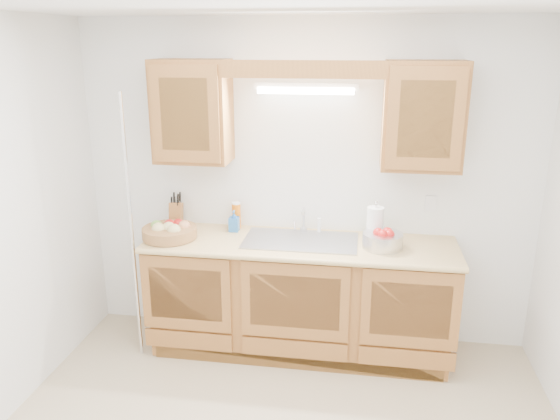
% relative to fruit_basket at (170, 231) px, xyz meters
% --- Properties ---
extents(room, '(3.52, 3.50, 2.50)m').
position_rel_fruit_basket_xyz_m(room, '(0.98, -1.12, 0.29)').
color(room, tan).
rests_on(room, ground).
extents(base_cabinets, '(2.20, 0.60, 0.86)m').
position_rel_fruit_basket_xyz_m(base_cabinets, '(0.98, 0.08, -0.52)').
color(base_cabinets, '#9D642E').
rests_on(base_cabinets, ground).
extents(countertop, '(2.30, 0.63, 0.04)m').
position_rel_fruit_basket_xyz_m(countertop, '(0.98, 0.06, -0.08)').
color(countertop, '#DAB772').
rests_on(countertop, base_cabinets).
extents(upper_cabinet_left, '(0.55, 0.33, 0.75)m').
position_rel_fruit_basket_xyz_m(upper_cabinet_left, '(0.15, 0.21, 0.87)').
color(upper_cabinet_left, '#9D642E').
rests_on(upper_cabinet_left, room).
extents(upper_cabinet_right, '(0.55, 0.33, 0.75)m').
position_rel_fruit_basket_xyz_m(upper_cabinet_right, '(1.81, 0.21, 0.87)').
color(upper_cabinet_right, '#9D642E').
rests_on(upper_cabinet_right, room).
extents(valance, '(2.20, 0.05, 0.12)m').
position_rel_fruit_basket_xyz_m(valance, '(0.98, 0.07, 1.18)').
color(valance, '#9D642E').
rests_on(valance, room).
extents(fluorescent_fixture, '(0.76, 0.08, 0.08)m').
position_rel_fruit_basket_xyz_m(fluorescent_fixture, '(0.98, 0.30, 1.04)').
color(fluorescent_fixture, white).
rests_on(fluorescent_fixture, room).
extents(sink, '(0.84, 0.46, 0.36)m').
position_rel_fruit_basket_xyz_m(sink, '(0.98, 0.09, -0.13)').
color(sink, '#9E9EA3').
rests_on(sink, countertop).
extents(wire_shelf_pole, '(0.03, 0.03, 2.00)m').
position_rel_fruit_basket_xyz_m(wire_shelf_pole, '(-0.22, -0.19, 0.04)').
color(wire_shelf_pole, silver).
rests_on(wire_shelf_pole, ground).
extents(outlet_plate, '(0.08, 0.01, 0.12)m').
position_rel_fruit_basket_xyz_m(outlet_plate, '(1.93, 0.37, 0.19)').
color(outlet_plate, white).
rests_on(outlet_plate, room).
extents(fruit_basket, '(0.41, 0.41, 0.13)m').
position_rel_fruit_basket_xyz_m(fruit_basket, '(0.00, 0.00, 0.00)').
color(fruit_basket, '#9C6C3F').
rests_on(fruit_basket, countertop).
extents(knife_block, '(0.11, 0.17, 0.28)m').
position_rel_fruit_basket_xyz_m(knife_block, '(-0.05, 0.29, 0.04)').
color(knife_block, '#9D642E').
rests_on(knife_block, countertop).
extents(orange_canister, '(0.07, 0.07, 0.21)m').
position_rel_fruit_basket_xyz_m(orange_canister, '(0.44, 0.31, 0.05)').
color(orange_canister, orange).
rests_on(orange_canister, countertop).
extents(soap_bottle, '(0.08, 0.08, 0.17)m').
position_rel_fruit_basket_xyz_m(soap_bottle, '(0.44, 0.23, 0.03)').
color(soap_bottle, '#2465B6').
rests_on(soap_bottle, countertop).
extents(sponge, '(0.14, 0.11, 0.03)m').
position_rel_fruit_basket_xyz_m(sponge, '(1.52, 0.32, -0.05)').
color(sponge, '#CC333F').
rests_on(sponge, countertop).
extents(paper_towel, '(0.16, 0.16, 0.31)m').
position_rel_fruit_basket_xyz_m(paper_towel, '(1.52, 0.16, 0.07)').
color(paper_towel, silver).
rests_on(paper_towel, countertop).
extents(apple_bowl, '(0.34, 0.34, 0.15)m').
position_rel_fruit_basket_xyz_m(apple_bowl, '(1.58, 0.04, 0.01)').
color(apple_bowl, silver).
rests_on(apple_bowl, countertop).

